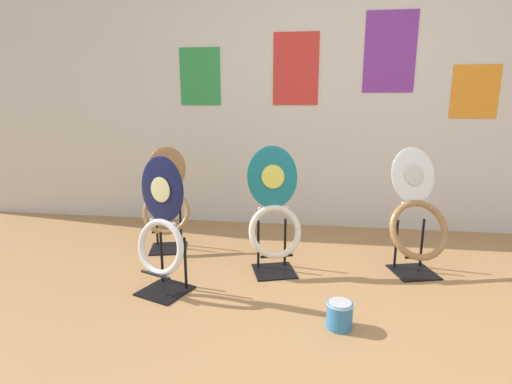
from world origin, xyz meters
name	(u,v)px	position (x,y,z in m)	size (l,w,h in m)	color
ground_plane	(361,372)	(0.00, 0.00, 0.00)	(14.00, 14.00, 0.00)	#A37547
wall_back	(342,87)	(0.00, 2.17, 1.30)	(8.00, 0.07, 2.60)	silver
toilet_seat_display_white_plain	(417,219)	(0.48, 1.15, 0.39)	(0.47, 0.41, 0.87)	black
toilet_seat_display_teal_sax	(274,214)	(-0.50, 1.03, 0.42)	(0.42, 0.37, 0.88)	black
toilet_seat_display_navy_moon	(162,232)	(-1.15, 0.61, 0.40)	(0.37, 0.36, 0.86)	black
toilet_seat_display_woodgrain	(167,201)	(-1.40, 1.36, 0.39)	(0.42, 0.42, 0.82)	black
paint_can	(340,314)	(-0.08, 0.35, 0.08)	(0.14, 0.14, 0.15)	teal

